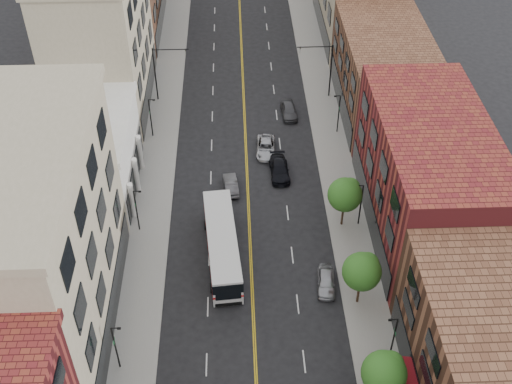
{
  "coord_description": "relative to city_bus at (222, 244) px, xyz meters",
  "views": [
    {
      "loc": [
        -1.13,
        -22.51,
        44.83
      ],
      "look_at": [
        0.65,
        23.62,
        5.0
      ],
      "focal_mm": 45.0,
      "sensor_mm": 36.0,
      "label": 1
    }
  ],
  "objects": [
    {
      "name": "lamp_r_2",
      "position": [
        13.64,
        4.03,
        1.12
      ],
      "size": [
        0.81,
        0.55,
        5.05
      ],
      "color": "black",
      "rests_on": "sidewalk_right"
    },
    {
      "name": "car_lane_c",
      "position": [
        8.18,
        23.93,
        -1.1
      ],
      "size": [
        2.06,
        4.5,
        1.5
      ],
      "primitive_type": "imported",
      "rotation": [
        0.0,
        0.0,
        0.07
      ],
      "color": "#414145",
      "rests_on": "ground"
    },
    {
      "name": "lamp_l_1",
      "position": [
        -8.27,
        -11.97,
        1.12
      ],
      "size": [
        0.81,
        0.55,
        5.05
      ],
      "color": "black",
      "rests_on": "sidewalk_left"
    },
    {
      "name": "tree_r_2",
      "position": [
        12.07,
        -5.9,
        2.28
      ],
      "size": [
        3.4,
        3.4,
        5.59
      ],
      "color": "black",
      "rests_on": "sidewalk_right"
    },
    {
      "name": "car_lane_behind",
      "position": [
        0.88,
        10.01,
        -1.2
      ],
      "size": [
        1.8,
        4.08,
        1.3
      ],
      "primitive_type": "imported",
      "rotation": [
        0.0,
        0.0,
        3.25
      ],
      "color": "#515157",
      "rests_on": "ground"
    },
    {
      "name": "lamp_l_3",
      "position": [
        -8.27,
        20.03,
        1.12
      ],
      "size": [
        0.81,
        0.55,
        5.05
      ],
      "color": "black",
      "rests_on": "sidewalk_left"
    },
    {
      "name": "sidewalk_right",
      "position": [
        12.68,
        15.03,
        -1.77
      ],
      "size": [
        4.0,
        110.0,
        0.15
      ],
      "primitive_type": "cube",
      "color": "gray",
      "rests_on": "ground"
    },
    {
      "name": "tree_r_3",
      "position": [
        12.07,
        4.1,
        2.28
      ],
      "size": [
        3.4,
        3.4,
        5.59
      ],
      "color": "black",
      "rests_on": "sidewalk_right"
    },
    {
      "name": "bldg_l_tanoffice",
      "position": [
        -14.32,
        -6.97,
        7.15
      ],
      "size": [
        10.0,
        22.0,
        18.0
      ],
      "primitive_type": "cube",
      "color": "gray",
      "rests_on": "ground"
    },
    {
      "name": "city_bus",
      "position": [
        0.0,
        0.0,
        0.0
      ],
      "size": [
        3.8,
        12.56,
        3.18
      ],
      "rotation": [
        0.0,
        0.0,
        0.09
      ],
      "color": "silver",
      "rests_on": "ground"
    },
    {
      "name": "lamp_r_3",
      "position": [
        13.64,
        20.03,
        1.12
      ],
      "size": [
        0.81,
        0.55,
        5.05
      ],
      "color": "black",
      "rests_on": "sidewalk_right"
    },
    {
      "name": "car_lane_a",
      "position": [
        6.24,
        12.33,
        -1.13
      ],
      "size": [
        2.24,
        5.05,
        1.44
      ],
      "primitive_type": "imported",
      "rotation": [
        0.0,
        0.0,
        0.05
      ],
      "color": "black",
      "rests_on": "ground"
    },
    {
      "name": "tree_r_1",
      "position": [
        12.07,
        -15.9,
        2.28
      ],
      "size": [
        3.4,
        3.4,
        5.59
      ],
      "color": "black",
      "rests_on": "sidewalk_right"
    },
    {
      "name": "signal_mast_right",
      "position": [
        12.95,
        28.03,
        2.8
      ],
      "size": [
        4.49,
        0.18,
        7.2
      ],
      "color": "black",
      "rests_on": "sidewalk_right"
    },
    {
      "name": "bldg_r_mid",
      "position": [
        19.68,
        4.03,
        4.15
      ],
      "size": [
        10.0,
        22.0,
        12.0
      ],
      "primitive_type": "cube",
      "color": "maroon",
      "rests_on": "ground"
    },
    {
      "name": "sidewalk_left",
      "position": [
        -7.32,
        15.03,
        -1.77
      ],
      "size": [
        4.0,
        110.0,
        0.15
      ],
      "primitive_type": "cube",
      "color": "gray",
      "rests_on": "ground"
    },
    {
      "name": "car_lane_b",
      "position": [
        4.97,
        16.5,
        -1.19
      ],
      "size": [
        2.44,
        4.87,
        1.32
      ],
      "primitive_type": "imported",
      "rotation": [
        0.0,
        0.0,
        -0.05
      ],
      "color": "#AAACB2",
      "rests_on": "ground"
    },
    {
      "name": "lamp_r_1",
      "position": [
        13.64,
        -11.97,
        1.12
      ],
      "size": [
        0.81,
        0.55,
        5.05
      ],
      "color": "black",
      "rests_on": "sidewalk_right"
    },
    {
      "name": "bldg_l_white",
      "position": [
        -14.32,
        11.03,
        2.15
      ],
      "size": [
        10.0,
        14.0,
        8.0
      ],
      "primitive_type": "cube",
      "color": "silver",
      "rests_on": "ground"
    },
    {
      "name": "signal_mast_left",
      "position": [
        -7.58,
        28.03,
        2.8
      ],
      "size": [
        4.49,
        0.18,
        7.2
      ],
      "color": "black",
      "rests_on": "sidewalk_left"
    },
    {
      "name": "bldg_r_far_a",
      "position": [
        19.68,
        25.03,
        3.15
      ],
      "size": [
        10.0,
        20.0,
        10.0
      ],
      "primitive_type": "cube",
      "color": "brown",
      "rests_on": "ground"
    },
    {
      "name": "bldg_l_far_a",
      "position": [
        -14.32,
        28.03,
        7.15
      ],
      "size": [
        10.0,
        20.0,
        18.0
      ],
      "primitive_type": "cube",
      "color": "gray",
      "rests_on": "ground"
    },
    {
      "name": "lamp_l_2",
      "position": [
        -8.27,
        4.03,
        1.12
      ],
      "size": [
        0.81,
        0.55,
        5.05
      ],
      "color": "black",
      "rests_on": "sidewalk_left"
    },
    {
      "name": "car_parked_far",
      "position": [
        9.42,
        -4.01,
        -1.17
      ],
      "size": [
        1.99,
        4.14,
        1.36
      ],
      "primitive_type": "imported",
      "rotation": [
        0.0,
        0.0,
        -0.1
      ],
      "color": "#9C9DA3",
      "rests_on": "ground"
    }
  ]
}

